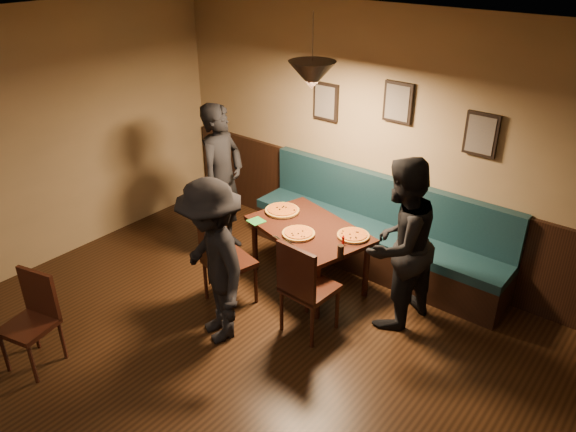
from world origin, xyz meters
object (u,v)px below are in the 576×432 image
Objects in this scene: dining_table at (308,255)px; diner_front at (213,263)px; soda_glass at (341,252)px; cafe_chair_far at (28,324)px; booth_bench at (375,228)px; chair_near_right at (310,286)px; diner_left at (222,181)px; tabasco_bottle at (343,240)px; chair_near_left at (229,260)px; diner_right at (399,244)px.

dining_table is 0.79× the size of diner_front.
cafe_chair_far is at bearing -126.85° from soda_glass.
soda_glass is at bearing -78.67° from booth_bench.
chair_near_right reaches higher than cafe_chair_far.
booth_bench is 1.34m from chair_near_right.
cafe_chair_far is (-1.48, -3.24, -0.06)m from booth_bench.
diner_left is at bearing 172.33° from soda_glass.
booth_bench is 2.04m from diner_front.
dining_table is at bearing 130.68° from chair_near_right.
diner_front reaches higher than tabasco_bottle.
cafe_chair_far is at bearing -97.23° from chair_near_left.
cafe_chair_far is at bearing 171.87° from diner_left.
chair_near_right is 0.58× the size of diner_right.
diner_right is at bearing 70.89° from diner_front.
chair_near_right reaches higher than soda_glass.
diner_right reaches higher than tabasco_bottle.
cafe_chair_far is (-0.68, -1.76, -0.05)m from chair_near_left.
cafe_chair_far reaches higher than soda_glass.
diner_right is 0.54m from soda_glass.
dining_table is 1.29× the size of chair_near_left.
diner_left reaches higher than tabasco_bottle.
diner_right is 1.93× the size of cafe_chair_far.
diner_left is 2.22m from diner_right.
booth_bench reaches higher than dining_table.
chair_near_right is at bearing -105.98° from soda_glass.
chair_near_right is at bearing -88.60° from tabasco_bottle.
booth_bench is at bearing 75.33° from chair_near_left.
diner_front is at bearing -34.29° from diner_right.
chair_near_right is (0.90, 0.14, 0.00)m from chair_near_left.
diner_front reaches higher than cafe_chair_far.
diner_left is 1.58m from diner_front.
soda_glass is at bearing 39.36° from chair_near_left.
diner_right is (0.54, 0.64, 0.35)m from chair_near_right.
chair_near_right is at bearing -119.58° from diner_left.
soda_glass is at bearing -11.48° from dining_table.
dining_table is at bearing -80.61° from diner_right.
soda_glass is at bearing -108.14° from diner_left.
dining_table is at bearing -126.99° from cafe_chair_far.
chair_near_right is at bearing -143.44° from cafe_chair_far.
booth_bench is 3.04× the size of chair_near_right.
dining_table is at bearing 107.58° from diner_front.
soda_glass is (0.73, 0.95, -0.06)m from diner_front.
chair_near_right is at bearing -37.49° from dining_table.
tabasco_bottle is at bearing -83.59° from booth_bench.
dining_table is 0.77m from soda_glass.
chair_near_left is 7.37× the size of soda_glass.
tabasco_bottle is (-0.11, 0.21, -0.01)m from soda_glass.
chair_near_left is 1.12× the size of cafe_chair_far.
diner_front is 11.98× the size of soda_glass.
chair_near_right reaches higher than tabasco_bottle.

